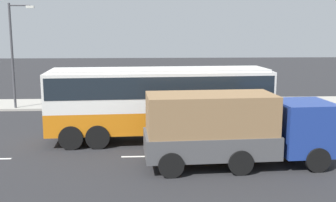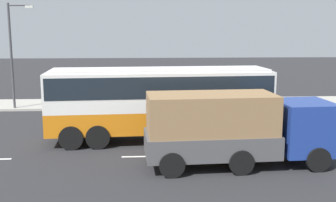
{
  "view_description": "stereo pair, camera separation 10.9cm",
  "coord_description": "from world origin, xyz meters",
  "px_view_note": "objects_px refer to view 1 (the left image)",
  "views": [
    {
      "loc": [
        -0.57,
        -19.62,
        5.37
      ],
      "look_at": [
        0.5,
        0.32,
        1.88
      ],
      "focal_mm": 43.47,
      "sensor_mm": 36.0,
      "label": 1
    },
    {
      "loc": [
        -0.68,
        -19.61,
        5.37
      ],
      "look_at": [
        0.5,
        0.32,
        1.88
      ],
      "focal_mm": 43.47,
      "sensor_mm": 36.0,
      "label": 2
    }
  ],
  "objects_px": {
    "street_lamp": "(14,49)",
    "pedestrian_near_curb": "(272,90)",
    "pedestrian_at_crossing": "(257,89)",
    "coach_bus": "(160,96)",
    "cargo_truck": "(235,127)"
  },
  "relations": [
    {
      "from": "cargo_truck",
      "to": "pedestrian_near_curb",
      "type": "height_order",
      "value": "cargo_truck"
    },
    {
      "from": "coach_bus",
      "to": "cargo_truck",
      "type": "height_order",
      "value": "coach_bus"
    },
    {
      "from": "coach_bus",
      "to": "pedestrian_at_crossing",
      "type": "bearing_deg",
      "value": 49.42
    },
    {
      "from": "cargo_truck",
      "to": "street_lamp",
      "type": "relative_size",
      "value": 1.09
    },
    {
      "from": "pedestrian_near_curb",
      "to": "cargo_truck",
      "type": "bearing_deg",
      "value": 165.88
    },
    {
      "from": "coach_bus",
      "to": "pedestrian_near_curb",
      "type": "distance_m",
      "value": 12.82
    },
    {
      "from": "street_lamp",
      "to": "pedestrian_near_curb",
      "type": "bearing_deg",
      "value": 4.1
    },
    {
      "from": "street_lamp",
      "to": "coach_bus",
      "type": "bearing_deg",
      "value": -41.2
    },
    {
      "from": "cargo_truck",
      "to": "street_lamp",
      "type": "bearing_deg",
      "value": 132.05
    },
    {
      "from": "pedestrian_near_curb",
      "to": "street_lamp",
      "type": "relative_size",
      "value": 0.22
    },
    {
      "from": "pedestrian_near_curb",
      "to": "pedestrian_at_crossing",
      "type": "xyz_separation_m",
      "value": [
        -0.98,
        0.35,
        0.03
      ]
    },
    {
      "from": "cargo_truck",
      "to": "pedestrian_at_crossing",
      "type": "distance_m",
      "value": 14.59
    },
    {
      "from": "coach_bus",
      "to": "pedestrian_at_crossing",
      "type": "relative_size",
      "value": 6.89
    },
    {
      "from": "coach_bus",
      "to": "pedestrian_near_curb",
      "type": "relative_size",
      "value": 7.09
    },
    {
      "from": "cargo_truck",
      "to": "street_lamp",
      "type": "xyz_separation_m",
      "value": [
        -12.25,
        12.18,
        2.55
      ]
    }
  ]
}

